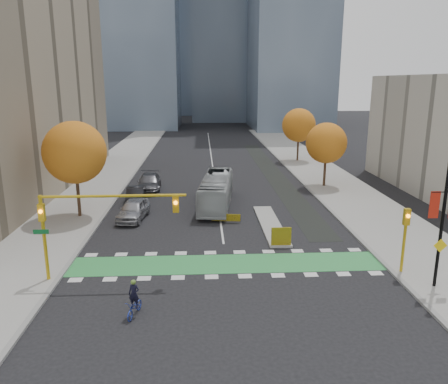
{
  "coord_description": "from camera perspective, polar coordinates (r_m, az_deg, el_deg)",
  "views": [
    {
      "loc": [
        -1.5,
        -24.39,
        11.31
      ],
      "look_at": [
        0.2,
        8.37,
        3.0
      ],
      "focal_mm": 35.0,
      "sensor_mm": 36.0,
      "label": 1
    }
  ],
  "objects": [
    {
      "name": "median_island",
      "position": [
        35.65,
        6.08,
        -4.23
      ],
      "size": [
        1.6,
        10.0,
        0.16
      ],
      "primitive_type": "cube",
      "color": "gray",
      "rests_on": "ground"
    },
    {
      "name": "centre_line",
      "position": [
        65.39,
        -1.62,
        4.25
      ],
      "size": [
        0.15,
        70.0,
        0.01
      ],
      "primitive_type": "cube",
      "color": "silver",
      "rests_on": "ground"
    },
    {
      "name": "bike_crossing",
      "position": [
        28.29,
        0.32,
        -9.34
      ],
      "size": [
        20.0,
        3.0,
        0.01
      ],
      "primitive_type": "cube",
      "color": "#2F9045",
      "rests_on": "ground"
    },
    {
      "name": "sidewalk_west",
      "position": [
        47.33,
        -17.56,
        -0.19
      ],
      "size": [
        7.0,
        120.0,
        0.15
      ],
      "primitive_type": "cube",
      "color": "gray",
      "rests_on": "ground"
    },
    {
      "name": "curb_west",
      "position": [
        46.57,
        -13.39,
        -0.14
      ],
      "size": [
        0.3,
        120.0,
        0.16
      ],
      "primitive_type": "cube",
      "color": "gray",
      "rests_on": "ground"
    },
    {
      "name": "curb_east",
      "position": [
        47.21,
        11.22,
        0.17
      ],
      "size": [
        0.3,
        120.0,
        0.16
      ],
      "primitive_type": "cube",
      "color": "gray",
      "rests_on": "ground"
    },
    {
      "name": "tree_east_near",
      "position": [
        48.74,
        13.22,
        6.24
      ],
      "size": [
        4.4,
        4.4,
        7.08
      ],
      "color": "#332114",
      "rests_on": "ground"
    },
    {
      "name": "banner_lamppost",
      "position": [
        26.32,
        26.77,
        -2.09
      ],
      "size": [
        1.65,
        0.36,
        8.28
      ],
      "color": "black",
      "rests_on": "ground"
    },
    {
      "name": "traffic_signal_east",
      "position": [
        28.07,
        22.59,
        -4.71
      ],
      "size": [
        0.35,
        0.43,
        4.1
      ],
      "color": "#BF9914",
      "rests_on": "ground"
    },
    {
      "name": "bus",
      "position": [
        40.54,
        -1.01,
        0.17
      ],
      "size": [
        3.73,
        10.82,
        2.95
      ],
      "primitive_type": "imported",
      "rotation": [
        0.0,
        0.0,
        -0.12
      ],
      "color": "#A7ACAF",
      "rests_on": "ground"
    },
    {
      "name": "parked_car_a",
      "position": [
        37.57,
        -11.75,
        -2.27
      ],
      "size": [
        2.62,
        5.16,
        1.68
      ],
      "primitive_type": "imported",
      "rotation": [
        0.0,
        0.0,
        -0.13
      ],
      "color": "#A4A5AA",
      "rests_on": "ground"
    },
    {
      "name": "cyclist",
      "position": [
        22.71,
        -11.61,
        -14.1
      ],
      "size": [
        0.99,
        1.77,
        1.94
      ],
      "rotation": [
        0.0,
        0.0,
        -0.26
      ],
      "color": "#203396",
      "rests_on": "ground"
    },
    {
      "name": "parked_car_b",
      "position": [
        42.55,
        -11.49,
        -0.43
      ],
      "size": [
        2.06,
        4.77,
        1.53
      ],
      "primitive_type": "imported",
      "rotation": [
        0.0,
        0.0,
        0.1
      ],
      "color": "black",
      "rests_on": "ground"
    },
    {
      "name": "sidewalk_east",
      "position": [
        48.18,
        15.26,
        0.22
      ],
      "size": [
        7.0,
        120.0,
        0.15
      ],
      "primitive_type": "cube",
      "color": "gray",
      "rests_on": "ground"
    },
    {
      "name": "traffic_signal_west",
      "position": [
        25.77,
        -17.3,
        -2.84
      ],
      "size": [
        8.53,
        0.56,
        5.2
      ],
      "color": "#BF9914",
      "rests_on": "ground"
    },
    {
      "name": "parked_car_c",
      "position": [
        47.24,
        -9.75,
        1.22
      ],
      "size": [
        2.68,
        6.01,
        1.71
      ],
      "primitive_type": "imported",
      "rotation": [
        0.0,
        0.0,
        0.05
      ],
      "color": "#4B4B50",
      "rests_on": "ground"
    },
    {
      "name": "tree_west",
      "position": [
        38.3,
        -18.92,
        4.9
      ],
      "size": [
        5.2,
        5.2,
        8.22
      ],
      "color": "#332114",
      "rests_on": "ground"
    },
    {
      "name": "tree_east_far",
      "position": [
        64.23,
        9.74,
        8.59
      ],
      "size": [
        4.8,
        4.8,
        7.65
      ],
      "color": "#332114",
      "rests_on": "ground"
    },
    {
      "name": "hazard_board",
      "position": [
        30.95,
        7.49,
        -5.76
      ],
      "size": [
        1.4,
        0.12,
        1.3
      ],
      "primitive_type": "cube",
      "color": "yellow",
      "rests_on": "median_island"
    },
    {
      "name": "ground",
      "position": [
        26.92,
        0.51,
        -10.62
      ],
      "size": [
        300.0,
        300.0,
        0.0
      ],
      "primitive_type": "plane",
      "color": "black",
      "rests_on": "ground"
    },
    {
      "name": "tower_ne",
      "position": [
        113.04,
        8.77,
        23.57
      ],
      "size": [
        18.0,
        24.0,
        60.0
      ],
      "primitive_type": "cube",
      "color": "#47566B",
      "rests_on": "ground"
    },
    {
      "name": "bike_lane_paint",
      "position": [
        56.28,
        6.3,
        2.54
      ],
      "size": [
        2.5,
        50.0,
        0.01
      ],
      "primitive_type": "cube",
      "color": "black",
      "rests_on": "ground"
    }
  ]
}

